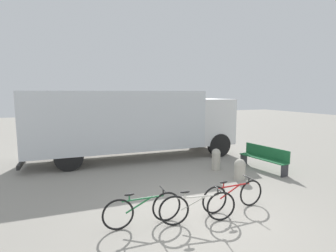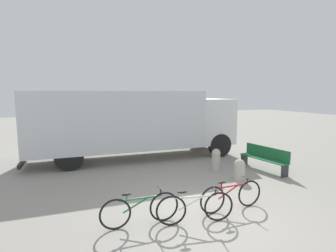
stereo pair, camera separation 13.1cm
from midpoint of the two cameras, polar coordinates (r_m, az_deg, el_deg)
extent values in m
plane|color=gray|center=(6.64, 8.09, -18.58)|extent=(60.00, 60.00, 0.00)
cube|color=silver|center=(11.42, -11.38, 1.36)|extent=(7.30, 2.79, 2.42)
cube|color=silver|center=(12.87, 8.41, 1.27)|extent=(1.74, 2.42, 2.06)
cube|color=black|center=(11.68, -29.25, -6.52)|extent=(0.21, 2.32, 0.16)
cylinder|color=black|center=(13.94, 6.24, -2.51)|extent=(1.06, 0.33, 1.05)
cylinder|color=black|center=(12.12, 10.73, -4.08)|extent=(1.06, 0.33, 1.05)
cylinder|color=black|center=(12.51, -21.00, -4.09)|extent=(1.06, 0.33, 1.05)
cylinder|color=black|center=(10.44, -21.11, -6.29)|extent=(1.06, 0.33, 1.05)
cube|color=#1E6638|center=(10.45, 19.60, -6.66)|extent=(0.65, 2.00, 0.04)
cube|color=#1E6638|center=(10.55, 20.29, -5.41)|extent=(0.29, 1.95, 0.45)
cube|color=#2D2D33|center=(9.96, 23.70, -8.91)|extent=(0.34, 0.09, 0.43)
cube|color=#2D2D33|center=(11.11, 15.85, -6.93)|extent=(0.34, 0.09, 0.43)
torus|color=black|center=(5.91, -11.46, -18.38)|extent=(0.68, 0.07, 0.68)
torus|color=black|center=(6.16, -0.95, -17.12)|extent=(0.68, 0.07, 0.68)
cylinder|color=#26723F|center=(5.90, -6.11, -15.42)|extent=(0.93, 0.07, 0.04)
cylinder|color=#26723F|center=(5.93, -6.89, -16.65)|extent=(0.62, 0.06, 0.32)
cylinder|color=#26723F|center=(5.82, -9.08, -15.23)|extent=(0.03, 0.03, 0.11)
ellipsoid|color=black|center=(5.79, -9.09, -14.53)|extent=(0.22, 0.10, 0.05)
cylinder|color=black|center=(6.00, -1.71, -14.25)|extent=(0.03, 0.03, 0.14)
cylinder|color=black|center=(5.98, -1.71, -13.61)|extent=(0.04, 0.44, 0.02)
torus|color=black|center=(5.97, 0.64, -17.95)|extent=(0.68, 0.18, 0.68)
torus|color=black|center=(6.28, 10.84, -16.77)|extent=(0.68, 0.18, 0.68)
cylinder|color=silver|center=(5.99, 5.92, -15.05)|extent=(0.92, 0.22, 0.04)
cylinder|color=silver|center=(6.02, 5.13, -16.26)|extent=(0.61, 0.16, 0.32)
cylinder|color=silver|center=(5.89, 3.05, -14.84)|extent=(0.03, 0.03, 0.11)
ellipsoid|color=black|center=(5.87, 3.06, -14.15)|extent=(0.23, 0.13, 0.05)
cylinder|color=black|center=(6.12, 10.19, -13.94)|extent=(0.03, 0.03, 0.14)
cylinder|color=black|center=(6.09, 10.21, -13.31)|extent=(0.11, 0.44, 0.02)
torus|color=black|center=(6.58, 9.52, -15.56)|extent=(0.68, 0.05, 0.68)
torus|color=black|center=(7.19, 17.10, -13.77)|extent=(0.68, 0.05, 0.68)
cylinder|color=red|center=(6.78, 13.56, -12.53)|extent=(0.93, 0.04, 0.04)
cylinder|color=red|center=(6.78, 12.96, -13.67)|extent=(0.62, 0.04, 0.32)
cylinder|color=red|center=(6.59, 11.43, -12.52)|extent=(0.03, 0.03, 0.11)
ellipsoid|color=black|center=(6.57, 11.45, -11.90)|extent=(0.22, 0.09, 0.05)
cylinder|color=black|center=(7.03, 16.68, -11.29)|extent=(0.03, 0.03, 0.14)
cylinder|color=black|center=(7.01, 16.71, -10.74)|extent=(0.03, 0.44, 0.02)
cylinder|color=#B2AD9E|center=(9.15, 14.94, -9.66)|extent=(0.36, 0.36, 0.51)
sphere|color=#B2AD9E|center=(9.08, 15.00, -8.11)|extent=(0.38, 0.38, 0.38)
cylinder|color=#B2AD9E|center=(10.07, 10.03, -7.59)|extent=(0.31, 0.31, 0.64)
sphere|color=#B2AD9E|center=(9.99, 10.07, -5.81)|extent=(0.33, 0.33, 0.33)
camera|label=1|loc=(0.07, -90.37, -0.05)|focal=28.00mm
camera|label=2|loc=(0.07, 89.63, 0.05)|focal=28.00mm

